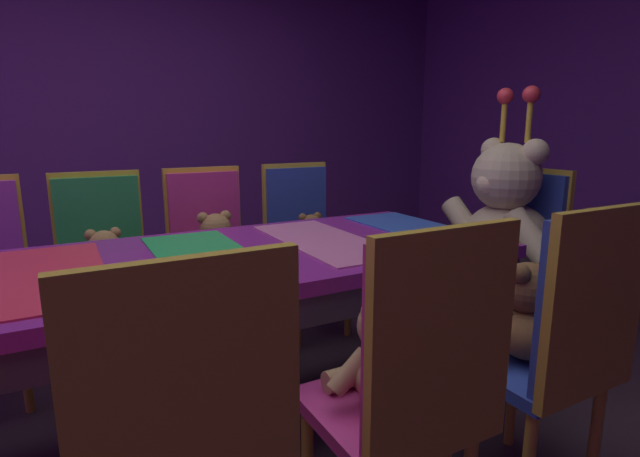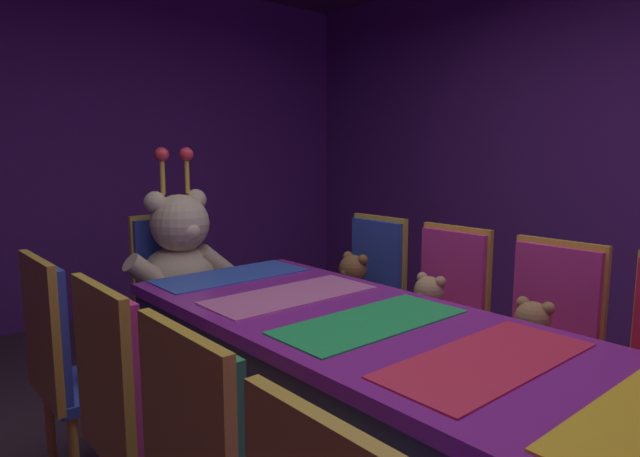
{
  "view_description": "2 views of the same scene",
  "coord_description": "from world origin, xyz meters",
  "views": [
    {
      "loc": [
        1.68,
        -0.44,
        1.19
      ],
      "look_at": [
        -0.02,
        0.49,
        0.79
      ],
      "focal_mm": 27.16,
      "sensor_mm": 36.0,
      "label": 1
    },
    {
      "loc": [
        -1.42,
        -1.36,
        1.38
      ],
      "look_at": [
        0.12,
        0.43,
        1.03
      ],
      "focal_mm": 30.6,
      "sensor_mm": 36.0,
      "label": 2
    }
  ],
  "objects": [
    {
      "name": "wall_back",
      "position": [
        0.0,
        3.2,
        1.4
      ],
      "size": [
        5.2,
        0.12,
        2.8
      ],
      "primitive_type": "cube",
      "color": "#59267F",
      "rests_on": "ground_plane"
    },
    {
      "name": "chair_right_1",
      "position": [
        0.82,
        -0.27,
        0.6
      ],
      "size": [
        0.42,
        0.41,
        0.98
      ],
      "rotation": [
        0.0,
        0.0,
        3.14
      ],
      "color": "#CC338C",
      "rests_on": "ground_plane"
    },
    {
      "name": "chair_right_2",
      "position": [
        0.85,
        0.29,
        0.6
      ],
      "size": [
        0.42,
        0.41,
        0.98
      ],
      "rotation": [
        0.0,
        0.0,
        3.14
      ],
      "color": "#CC338C",
      "rests_on": "ground_plane"
    },
    {
      "name": "king_teddy_bear",
      "position": [
        0.0,
        1.53,
        0.75
      ],
      "size": [
        0.72,
        0.56,
        0.93
      ],
      "rotation": [
        0.0,
        0.0,
        -1.57
      ],
      "color": "beige",
      "rests_on": "throne_chair"
    },
    {
      "name": "teddy_right_2",
      "position": [
        0.7,
        0.29,
        0.59
      ],
      "size": [
        0.25,
        0.32,
        0.3
      ],
      "rotation": [
        0.0,
        0.0,
        3.14
      ],
      "color": "tan",
      "rests_on": "chair_right_2"
    },
    {
      "name": "teddy_right_1",
      "position": [
        0.68,
        -0.27,
        0.59
      ],
      "size": [
        0.24,
        0.32,
        0.3
      ],
      "rotation": [
        0.0,
        0.0,
        3.14
      ],
      "color": "#9E7247",
      "rests_on": "chair_right_1"
    },
    {
      "name": "teddy_right_3",
      "position": [
        0.71,
        0.83,
        0.6
      ],
      "size": [
        0.27,
        0.35,
        0.33
      ],
      "rotation": [
        0.0,
        0.0,
        3.14
      ],
      "color": "brown",
      "rests_on": "chair_right_3"
    },
    {
      "name": "chair_left_3",
      "position": [
        -0.85,
        0.81,
        0.6
      ],
      "size": [
        0.42,
        0.41,
        0.98
      ],
      "color": "#2D47B2",
      "rests_on": "ground_plane"
    },
    {
      "name": "chair_left_2",
      "position": [
        -0.82,
        0.24,
        0.6
      ],
      "size": [
        0.42,
        0.41,
        0.98
      ],
      "color": "#CC338C",
      "rests_on": "ground_plane"
    },
    {
      "name": "banquet_table",
      "position": [
        0.0,
        0.0,
        0.65
      ],
      "size": [
        0.9,
        2.31,
        0.75
      ],
      "color": "purple",
      "rests_on": "ground_plane"
    },
    {
      "name": "teddy_left_3",
      "position": [
        -0.71,
        0.81,
        0.57
      ],
      "size": [
        0.21,
        0.27,
        0.26
      ],
      "color": "brown",
      "rests_on": "chair_left_3"
    },
    {
      "name": "chair_right_3",
      "position": [
        0.86,
        0.83,
        0.6
      ],
      "size": [
        0.42,
        0.41,
        0.98
      ],
      "rotation": [
        0.0,
        0.0,
        3.14
      ],
      "color": "#2D47B2",
      "rests_on": "ground_plane"
    },
    {
      "name": "teddy_left_2",
      "position": [
        -0.68,
        0.24,
        0.59
      ],
      "size": [
        0.26,
        0.34,
        0.32
      ],
      "color": "#9E7247",
      "rests_on": "chair_left_2"
    },
    {
      "name": "throne_chair",
      "position": [
        0.0,
        1.7,
        0.6
      ],
      "size": [
        0.41,
        0.42,
        0.98
      ],
      "rotation": [
        0.0,
        0.0,
        -1.57
      ],
      "color": "#2D47B2",
      "rests_on": "ground_plane"
    }
  ]
}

